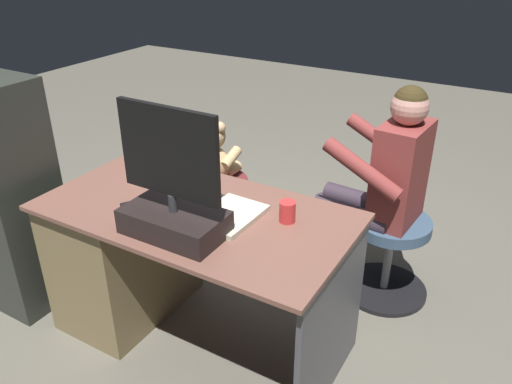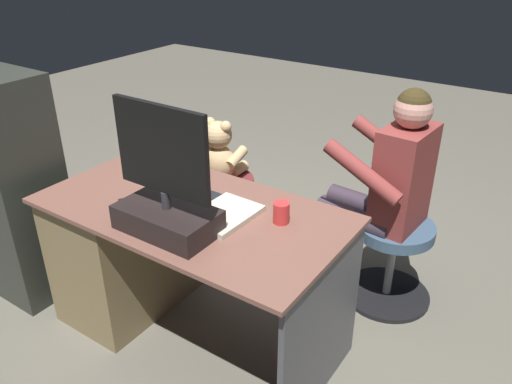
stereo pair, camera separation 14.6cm
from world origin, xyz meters
The scene contains 13 objects.
ground_plane centered at (0.00, 0.00, 0.00)m, with size 10.00×10.00×0.00m, color #635F53.
desk centered at (0.37, 0.36, 0.38)m, with size 1.38×0.73×0.72m.
monitor centered at (-0.05, 0.55, 0.87)m, with size 0.44×0.23×0.53m.
keyboard centered at (0.04, 0.27, 0.73)m, with size 0.42×0.14×0.02m, color black.
computer_mouse centered at (0.35, 0.25, 0.74)m, with size 0.06×0.10×0.04m, color #1F1C2E.
cup centered at (-0.39, 0.24, 0.77)m, with size 0.07×0.07×0.09m, color red.
tv_remote centered at (0.24, 0.45, 0.73)m, with size 0.04×0.15×0.02m, color black.
notebook_binder centered at (-0.17, 0.34, 0.73)m, with size 0.22×0.30×0.02m, color beige.
office_chair_teddy centered at (0.41, -0.37, 0.27)m, with size 0.51×0.51×0.46m.
teddy_bear centered at (0.41, -0.38, 0.63)m, with size 0.27×0.27×0.38m.
visitor_chair centered at (-0.67, -0.45, 0.28)m, with size 0.47×0.47×0.46m.
person centered at (-0.58, -0.44, 0.68)m, with size 0.58×0.50×1.17m.
equipment_rack centered at (1.02, 0.57, 0.61)m, with size 0.44×0.36×1.21m, color #2D312B.
Camera 2 is at (-1.33, 1.82, 1.81)m, focal length 35.75 mm.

